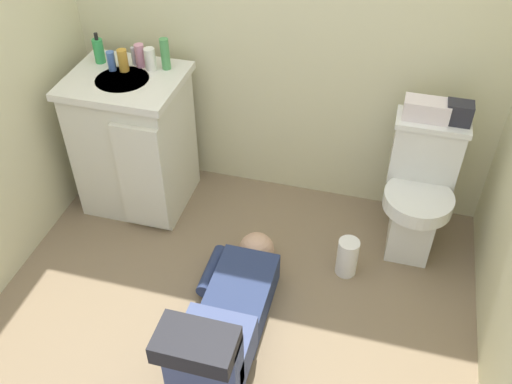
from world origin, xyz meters
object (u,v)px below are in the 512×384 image
(vanity_cabinet, at_px, (135,141))
(toiletry_bag, at_px, (459,113))
(toilet, at_px, (419,191))
(soap_dispenser, at_px, (99,50))
(person_plumber, at_px, (226,316))
(bottle_amber, at_px, (123,60))
(paper_towel_roll, at_px, (347,257))
(bottle_pink, at_px, (140,56))
(faucet, at_px, (134,56))
(bottle_blue, at_px, (111,61))
(tissue_box, at_px, (427,109))
(bottle_white, at_px, (150,59))
(bottle_green, at_px, (165,54))

(vanity_cabinet, height_order, toiletry_bag, toiletry_bag)
(toilet, relative_size, soap_dispenser, 4.52)
(toilet, relative_size, person_plumber, 0.70)
(vanity_cabinet, xyz_separation_m, soap_dispenser, (-0.19, 0.13, 0.47))
(soap_dispenser, relative_size, bottle_amber, 1.41)
(person_plumber, height_order, paper_towel_roll, person_plumber)
(vanity_cabinet, height_order, bottle_pink, bottle_pink)
(faucet, relative_size, bottle_blue, 0.96)
(faucet, height_order, paper_towel_roll, faucet)
(bottle_amber, xyz_separation_m, paper_towel_roll, (1.31, -0.35, -0.77))
(bottle_blue, height_order, paper_towel_roll, bottle_blue)
(soap_dispenser, distance_m, bottle_amber, 0.17)
(tissue_box, bearing_deg, toiletry_bag, 0.00)
(soap_dispenser, distance_m, bottle_pink, 0.23)
(bottle_amber, bearing_deg, vanity_cabinet, -68.30)
(soap_dispenser, bearing_deg, toiletry_bag, 0.18)
(paper_towel_roll, bearing_deg, toiletry_bag, 45.35)
(soap_dispenser, bearing_deg, bottle_pink, 3.48)
(toilet, distance_m, person_plumber, 1.20)
(toilet, relative_size, bottle_white, 6.32)
(toilet, xyz_separation_m, tissue_box, (-0.05, 0.09, 0.43))
(bottle_white, xyz_separation_m, paper_towel_roll, (1.17, -0.40, -0.77))
(toilet, bearing_deg, bottle_pink, 176.33)
(tissue_box, relative_size, bottle_white, 1.85)
(soap_dispenser, xyz_separation_m, bottle_amber, (0.16, -0.05, -0.01))
(toiletry_bag, distance_m, bottle_amber, 1.71)
(toilet, xyz_separation_m, faucet, (-1.58, 0.10, 0.50))
(toiletry_bag, relative_size, paper_towel_roll, 0.56)
(person_plumber, bearing_deg, bottle_green, 121.82)
(paper_towel_roll, bearing_deg, person_plumber, -129.89)
(tissue_box, xyz_separation_m, bottle_green, (-1.35, 0.02, 0.10))
(soap_dispenser, bearing_deg, bottle_white, -0.96)
(soap_dispenser, xyz_separation_m, bottle_pink, (0.23, 0.01, -0.01))
(vanity_cabinet, height_order, bottle_amber, bottle_amber)
(toiletry_bag, xyz_separation_m, bottle_white, (-1.58, -0.01, 0.07))
(soap_dispenser, height_order, bottle_white, soap_dispenser)
(faucet, relative_size, tissue_box, 0.45)
(tissue_box, height_order, bottle_blue, bottle_blue)
(vanity_cabinet, xyz_separation_m, faucet, (-0.00, 0.15, 0.45))
(person_plumber, bearing_deg, toilet, 48.89)
(toiletry_bag, distance_m, bottle_white, 1.58)
(person_plumber, height_order, bottle_blue, bottle_blue)
(vanity_cabinet, xyz_separation_m, bottle_white, (0.10, 0.12, 0.46))
(person_plumber, xyz_separation_m, toiletry_bag, (0.88, 0.98, 0.63))
(tissue_box, relative_size, paper_towel_roll, 1.00)
(vanity_cabinet, xyz_separation_m, bottle_amber, (-0.03, 0.07, 0.46))
(person_plumber, xyz_separation_m, bottle_pink, (-0.76, 0.99, 0.71))
(soap_dispenser, xyz_separation_m, bottle_blue, (0.10, -0.06, -0.02))
(bottle_amber, bearing_deg, tissue_box, 2.19)
(vanity_cabinet, relative_size, paper_towel_roll, 3.73)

